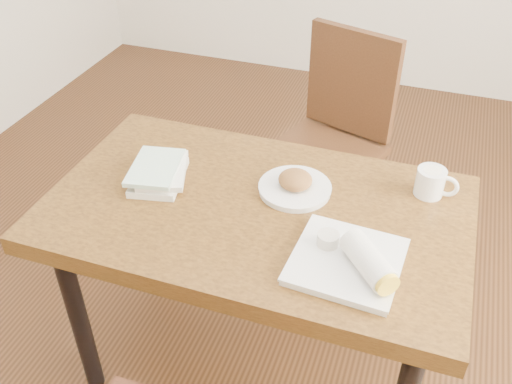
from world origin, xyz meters
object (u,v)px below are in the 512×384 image
(chair_far, at_px, (335,130))
(plate_scone, at_px, (295,185))
(table, at_px, (256,228))
(book_stack, at_px, (159,172))
(plate_burrito, at_px, (353,261))
(coffee_mug, at_px, (432,182))

(chair_far, xyz_separation_m, plate_scone, (0.02, -0.73, 0.22))
(plate_scone, bearing_deg, chair_far, 91.89)
(table, height_order, book_stack, book_stack)
(chair_far, height_order, plate_burrito, chair_far)
(coffee_mug, relative_size, book_stack, 0.52)
(chair_far, bearing_deg, plate_scone, -88.11)
(chair_far, height_order, book_stack, chair_far)
(book_stack, bearing_deg, table, -4.17)
(book_stack, bearing_deg, plate_burrito, -16.36)
(chair_far, relative_size, plate_scone, 4.29)
(chair_far, bearing_deg, coffee_mug, -55.96)
(chair_far, xyz_separation_m, plate_burrito, (0.26, -1.00, 0.23))
(chair_far, distance_m, coffee_mug, 0.78)
(plate_burrito, bearing_deg, chair_far, 104.37)
(chair_far, distance_m, plate_scone, 0.76)
(plate_scone, bearing_deg, coffee_mug, 17.13)
(coffee_mug, xyz_separation_m, book_stack, (-0.80, -0.20, -0.02))
(table, height_order, plate_burrito, plate_burrito)
(chair_far, relative_size, plate_burrito, 3.26)
(plate_scone, xyz_separation_m, plate_burrito, (0.23, -0.27, 0.01))
(table, height_order, coffee_mug, coffee_mug)
(table, bearing_deg, coffee_mug, 25.34)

